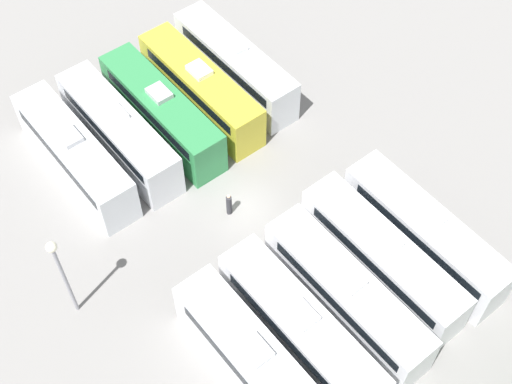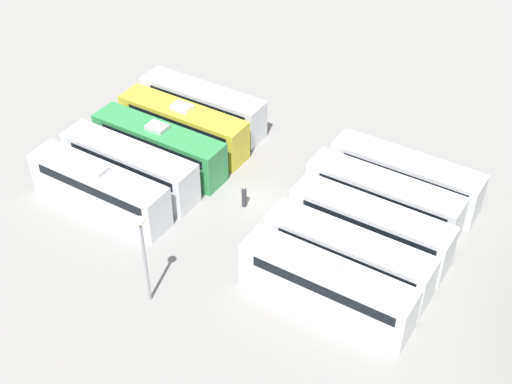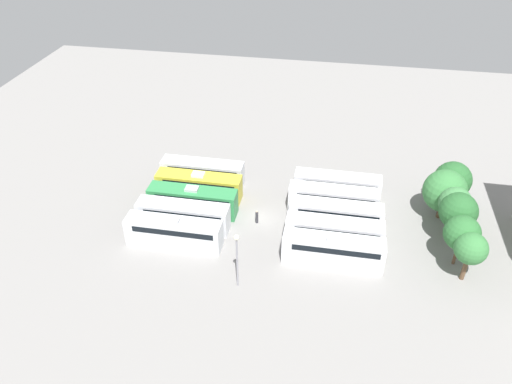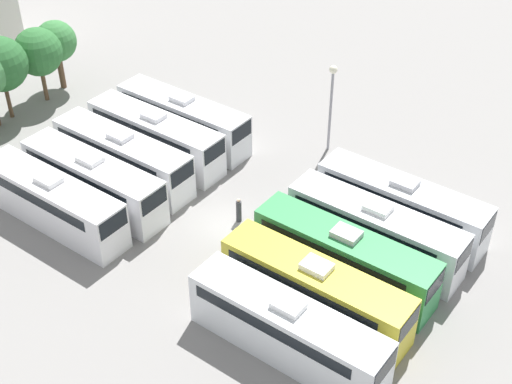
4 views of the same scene
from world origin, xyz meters
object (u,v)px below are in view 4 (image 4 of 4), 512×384
(bus_0, at_px, (287,328))
(bus_7, at_px, (122,156))
(light_pole, at_px, (332,93))
(bus_9, at_px, (183,118))
(tree_4, at_px, (38,52))
(bus_1, at_px, (315,289))
(bus_5, at_px, (53,201))
(worker_person, at_px, (239,211))
(tree_5, at_px, (56,42))
(bus_3, at_px, (375,229))
(bus_2, at_px, (344,256))
(tree_3, at_px, (0,64))
(bus_6, at_px, (93,180))
(bus_8, at_px, (155,136))
(bus_4, at_px, (401,204))

(bus_0, relative_size, bus_7, 1.00)
(bus_0, distance_m, light_pole, 20.47)
(bus_9, distance_m, tree_4, 13.79)
(bus_1, relative_size, bus_5, 1.00)
(bus_1, height_order, bus_9, same)
(bus_7, xyz_separation_m, bus_9, (6.44, 0.03, 0.00))
(bus_5, distance_m, worker_person, 11.97)
(light_pole, distance_m, tree_5, 24.21)
(bus_0, bearing_deg, bus_3, 1.45)
(bus_2, bearing_deg, bus_3, -4.73)
(bus_9, distance_m, tree_3, 14.90)
(bus_9, bearing_deg, light_pole, -60.85)
(bus_6, xyz_separation_m, bus_9, (9.66, 0.52, 0.00))
(bus_1, xyz_separation_m, bus_7, (3.15, 17.99, 0.00))
(bus_1, height_order, light_pole, light_pole)
(bus_8, bearing_deg, light_pole, -48.59)
(tree_5, bearing_deg, bus_6, -124.06)
(bus_3, relative_size, light_pole, 1.62)
(bus_8, bearing_deg, bus_0, -118.01)
(tree_3, bearing_deg, worker_person, -89.33)
(bus_2, distance_m, tree_4, 31.64)
(bus_7, relative_size, tree_5, 1.86)
(bus_9, height_order, worker_person, bus_9)
(bus_0, height_order, bus_8, same)
(bus_2, distance_m, bus_6, 17.71)
(bus_5, bearing_deg, light_pole, -27.64)
(bus_4, height_order, tree_5, tree_5)
(bus_0, relative_size, bus_4, 1.00)
(light_pole, bearing_deg, bus_9, 119.15)
(light_pole, relative_size, tree_3, 1.01)
(bus_1, bearing_deg, bus_3, -1.32)
(bus_8, distance_m, worker_person, 9.90)
(light_pole, bearing_deg, bus_2, -144.87)
(tree_4, bearing_deg, bus_7, -107.51)
(light_pole, bearing_deg, bus_5, 152.36)
(bus_5, bearing_deg, bus_0, -90.20)
(bus_3, height_order, bus_4, same)
(bus_4, bearing_deg, bus_5, 125.56)
(tree_3, bearing_deg, bus_8, -78.73)
(bus_6, height_order, tree_3, tree_3)
(bus_6, bearing_deg, bus_2, -79.00)
(bus_3, relative_size, bus_9, 1.00)
(bus_1, height_order, tree_4, tree_4)
(bus_8, height_order, tree_4, tree_4)
(bus_0, bearing_deg, bus_9, 55.05)
(bus_8, relative_size, worker_person, 6.15)
(bus_1, distance_m, worker_person, 9.41)
(worker_person, bearing_deg, bus_9, 60.09)
(bus_3, xyz_separation_m, tree_4, (0.86, 31.55, 2.51))
(bus_5, bearing_deg, bus_7, 1.05)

